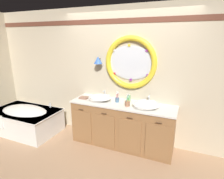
# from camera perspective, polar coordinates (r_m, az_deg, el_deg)

# --- Properties ---
(ground_plane) EXTENTS (14.00, 14.00, 0.00)m
(ground_plane) POSITION_cam_1_polar(r_m,az_deg,el_deg) (3.59, 0.50, -18.52)
(ground_plane) COLOR tan
(back_wall_assembly) EXTENTS (6.40, 0.26, 2.60)m
(back_wall_assembly) POSITION_cam_1_polar(r_m,az_deg,el_deg) (3.58, 4.25, 4.50)
(back_wall_assembly) COLOR beige
(back_wall_assembly) RESTS_ON ground_plane
(vanity_counter) EXTENTS (1.96, 0.60, 0.85)m
(vanity_counter) POSITION_cam_1_polar(r_m,az_deg,el_deg) (3.57, 3.14, -10.75)
(vanity_counter) COLOR olive
(vanity_counter) RESTS_ON ground_plane
(bathtub) EXTENTS (1.48, 0.89, 0.60)m
(bathtub) POSITION_cam_1_polar(r_m,az_deg,el_deg) (4.54, -25.35, -8.11)
(bathtub) COLOR white
(bathtub) RESTS_ON ground_plane
(sink_basin_left) EXTENTS (0.44, 0.44, 0.13)m
(sink_basin_left) POSITION_cam_1_polar(r_m,az_deg,el_deg) (3.53, -3.78, -2.50)
(sink_basin_left) COLOR white
(sink_basin_left) RESTS_ON vanity_counter
(sink_basin_right) EXTENTS (0.47, 0.47, 0.11)m
(sink_basin_right) POSITION_cam_1_polar(r_m,az_deg,el_deg) (3.25, 10.63, -4.57)
(sink_basin_right) COLOR white
(sink_basin_right) RESTS_ON vanity_counter
(faucet_set_left) EXTENTS (0.22, 0.11, 0.16)m
(faucet_set_left) POSITION_cam_1_polar(r_m,az_deg,el_deg) (3.72, -2.23, -1.58)
(faucet_set_left) COLOR silver
(faucet_set_left) RESTS_ON vanity_counter
(faucet_set_right) EXTENTS (0.21, 0.12, 0.16)m
(faucet_set_right) POSITION_cam_1_polar(r_m,az_deg,el_deg) (3.45, 11.45, -3.25)
(faucet_set_right) COLOR silver
(faucet_set_right) RESTS_ON vanity_counter
(toothbrush_holder_left) EXTENTS (0.08, 0.08, 0.21)m
(toothbrush_holder_left) POSITION_cam_1_polar(r_m,az_deg,el_deg) (3.46, 1.65, -3.05)
(toothbrush_holder_left) COLOR slate
(toothbrush_holder_left) RESTS_ON vanity_counter
(toothbrush_holder_right) EXTENTS (0.10, 0.10, 0.22)m
(toothbrush_holder_right) POSITION_cam_1_polar(r_m,az_deg,el_deg) (3.26, 4.80, -4.26)
(toothbrush_holder_right) COLOR #996647
(toothbrush_holder_right) RESTS_ON vanity_counter
(soap_dispenser) EXTENTS (0.06, 0.06, 0.15)m
(soap_dispenser) POSITION_cam_1_polar(r_m,az_deg,el_deg) (3.51, 5.32, -2.62)
(soap_dispenser) COLOR #6BAD66
(soap_dispenser) RESTS_ON vanity_counter
(folded_hand_towel) EXTENTS (0.17, 0.13, 0.04)m
(folded_hand_towel) POSITION_cam_1_polar(r_m,az_deg,el_deg) (3.70, -8.76, -2.52)
(folded_hand_towel) COLOR #936B56
(folded_hand_towel) RESTS_ON vanity_counter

